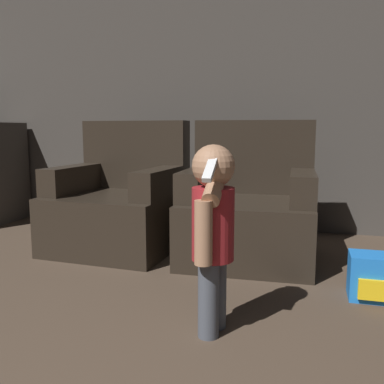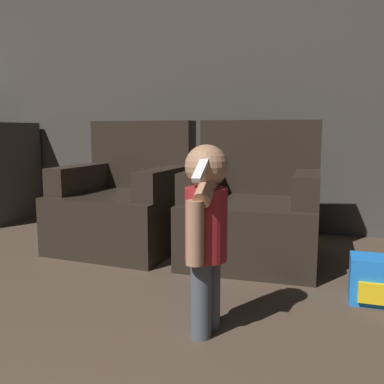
# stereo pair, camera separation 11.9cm
# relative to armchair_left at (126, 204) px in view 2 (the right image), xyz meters

# --- Properties ---
(wall_back) EXTENTS (8.40, 0.05, 2.60)m
(wall_back) POSITION_rel_armchair_left_xyz_m (0.69, 0.90, 0.97)
(wall_back) COLOR #423D38
(wall_back) RESTS_ON ground_plane
(armchair_left) EXTENTS (0.93, 0.89, 0.96)m
(armchair_left) POSITION_rel_armchair_left_xyz_m (0.00, 0.00, 0.00)
(armchair_left) COLOR black
(armchair_left) RESTS_ON ground_plane
(armchair_right) EXTENTS (0.90, 0.87, 0.96)m
(armchair_right) POSITION_rel_armchair_left_xyz_m (0.98, 0.00, 0.00)
(armchair_right) COLOR black
(armchair_right) RESTS_ON ground_plane
(person_toddler) EXTENTS (0.18, 0.33, 0.83)m
(person_toddler) POSITION_rel_armchair_left_xyz_m (0.98, -1.18, 0.17)
(person_toddler) COLOR #474C56
(person_toddler) RESTS_ON ground_plane
(toy_backpack) EXTENTS (0.26, 0.21, 0.24)m
(toy_backpack) POSITION_rel_armchair_left_xyz_m (1.73, -0.59, -0.21)
(toy_backpack) COLOR blue
(toy_backpack) RESTS_ON ground_plane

